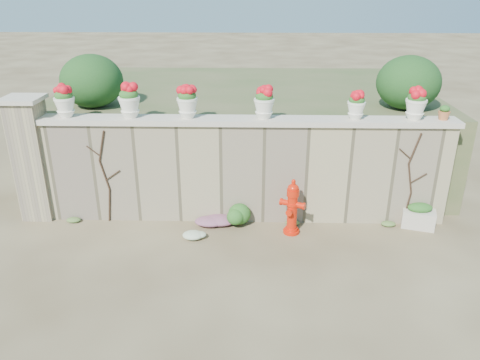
{
  "coord_description": "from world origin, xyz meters",
  "views": [
    {
      "loc": [
        0.17,
        -6.76,
        4.46
      ],
      "look_at": [
        -0.04,
        1.4,
        1.0
      ],
      "focal_mm": 35.0,
      "sensor_mm": 36.0,
      "label": 1
    }
  ],
  "objects_px": {
    "planter_box": "(419,216)",
    "urn_pot_0": "(64,102)",
    "fire_hydrant": "(292,207)",
    "terracotta_pot": "(444,113)"
  },
  "relations": [
    {
      "from": "fire_hydrant",
      "to": "terracotta_pot",
      "type": "bearing_deg",
      "value": 36.77
    },
    {
      "from": "planter_box",
      "to": "urn_pot_0",
      "type": "distance_m",
      "value": 7.16
    },
    {
      "from": "fire_hydrant",
      "to": "terracotta_pot",
      "type": "distance_m",
      "value": 3.3
    },
    {
      "from": "fire_hydrant",
      "to": "urn_pot_0",
      "type": "bearing_deg",
      "value": -163.77
    },
    {
      "from": "urn_pot_0",
      "to": "fire_hydrant",
      "type": "bearing_deg",
      "value": -8.11
    },
    {
      "from": "planter_box",
      "to": "fire_hydrant",
      "type": "bearing_deg",
      "value": -156.72
    },
    {
      "from": "urn_pot_0",
      "to": "terracotta_pot",
      "type": "distance_m",
      "value": 7.09
    },
    {
      "from": "fire_hydrant",
      "to": "planter_box",
      "type": "xyz_separation_m",
      "value": [
        2.51,
        0.3,
        -0.32
      ]
    },
    {
      "from": "terracotta_pot",
      "to": "fire_hydrant",
      "type": "bearing_deg",
      "value": -167.58
    },
    {
      "from": "fire_hydrant",
      "to": "planter_box",
      "type": "bearing_deg",
      "value": 31.21
    }
  ]
}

